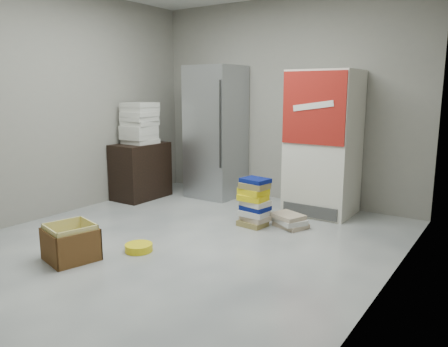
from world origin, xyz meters
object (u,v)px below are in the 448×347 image
steel_fridge (216,132)px  cardboard_box (71,245)px  phonebook_stack_main (254,202)px  wood_shelf (141,171)px  coke_cooler (323,143)px

steel_fridge → cardboard_box: steel_fridge is taller
phonebook_stack_main → steel_fridge: bearing=152.2°
cardboard_box → wood_shelf: bearing=133.5°
phonebook_stack_main → cardboard_box: (-0.89, -1.85, -0.14)m
steel_fridge → cardboard_box: size_ratio=3.69×
steel_fridge → phonebook_stack_main: size_ratio=3.37×
phonebook_stack_main → cardboard_box: bearing=-105.1°
steel_fridge → wood_shelf: steel_fridge is taller
coke_cooler → cardboard_box: (-1.32, -2.81, -0.76)m
phonebook_stack_main → cardboard_box: phonebook_stack_main is taller
steel_fridge → coke_cooler: bearing=-0.2°
coke_cooler → wood_shelf: bearing=-163.7°
steel_fridge → wood_shelf: 1.23m
wood_shelf → cardboard_box: size_ratio=1.55×
coke_cooler → cardboard_box: size_ratio=3.50×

